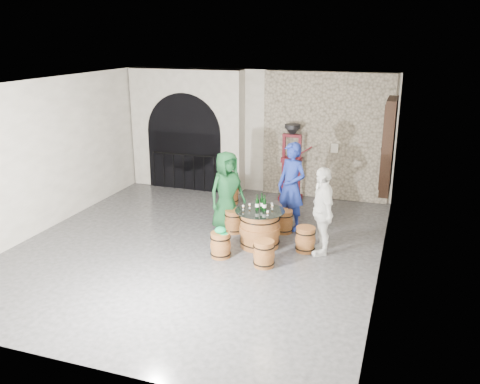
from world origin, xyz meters
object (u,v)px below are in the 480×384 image
(barrel_stool_near_right, at_px, (264,254))
(wine_bottle_left, at_px, (257,204))
(wine_bottle_center, at_px, (264,204))
(corking_press, at_px, (292,157))
(person_green, at_px, (227,191))
(wine_bottle_right, at_px, (262,203))
(side_barrel, at_px, (229,191))
(barrel_stool_left, at_px, (234,221))
(person_white, at_px, (322,211))
(barrel_stool_right, at_px, (305,239))
(person_blue, at_px, (292,187))
(barrel_stool_far, at_px, (284,221))
(barrel_table, at_px, (260,229))
(barrel_stool_near_left, at_px, (221,245))

(barrel_stool_near_right, height_order, wine_bottle_left, wine_bottle_left)
(wine_bottle_center, xyz_separation_m, corking_press, (-0.20, 3.11, 0.24))
(person_green, xyz_separation_m, wine_bottle_right, (0.96, -0.60, 0.03))
(side_barrel, bearing_deg, wine_bottle_right, -56.05)
(wine_bottle_left, bearing_deg, person_green, 142.09)
(barrel_stool_left, distance_m, corking_press, 2.80)
(barrel_stool_left, height_order, person_white, person_white)
(barrel_stool_right, bearing_deg, person_blue, 117.07)
(barrel_stool_left, bearing_deg, barrel_stool_near_right, -52.23)
(barrel_stool_left, relative_size, corking_press, 0.26)
(barrel_stool_far, distance_m, side_barrel, 2.27)
(barrel_stool_near_right, xyz_separation_m, person_green, (-1.29, 1.54, 0.61))
(barrel_stool_left, height_order, barrel_stool_far, same)
(corking_press, bearing_deg, wine_bottle_center, -83.60)
(barrel_stool_near_right, height_order, person_blue, person_blue)
(barrel_stool_left, height_order, wine_bottle_left, wine_bottle_left)
(barrel_stool_left, distance_m, barrel_stool_near_right, 1.76)
(wine_bottle_right, distance_m, corking_press, 3.04)
(barrel_table, bearing_deg, person_white, 3.60)
(wine_bottle_left, bearing_deg, person_blue, 69.84)
(wine_bottle_left, height_order, wine_bottle_right, same)
(barrel_stool_right, height_order, wine_bottle_left, wine_bottle_left)
(barrel_stool_near_left, xyz_separation_m, person_white, (1.76, 0.80, 0.61))
(barrel_stool_left, xyz_separation_m, barrel_stool_right, (1.65, -0.48, 0.00))
(barrel_stool_far, bearing_deg, side_barrel, 140.67)
(barrel_table, height_order, barrel_stool_near_right, barrel_table)
(person_blue, bearing_deg, barrel_stool_far, -79.92)
(barrel_stool_right, bearing_deg, corking_press, 108.52)
(barrel_table, distance_m, barrel_stool_near_left, 0.92)
(barrel_stool_near_right, distance_m, barrel_stool_near_left, 0.90)
(person_green, relative_size, wine_bottle_center, 5.30)
(barrel_stool_far, height_order, barrel_stool_near_right, same)
(person_white, bearing_deg, barrel_stool_left, -128.47)
(person_green, bearing_deg, corking_press, 15.99)
(barrel_stool_left, xyz_separation_m, corking_press, (0.63, 2.58, 0.88))
(person_blue, distance_m, wine_bottle_center, 1.17)
(side_barrel, bearing_deg, corking_press, 30.43)
(barrel_stool_near_right, bearing_deg, barrel_stool_right, 57.65)
(barrel_stool_far, height_order, wine_bottle_right, wine_bottle_right)
(barrel_table, xyz_separation_m, barrel_stool_left, (-0.74, 0.54, -0.13))
(barrel_stool_far, relative_size, corking_press, 0.26)
(barrel_stool_left, xyz_separation_m, barrel_stool_near_left, (0.19, -1.27, 0.00))
(barrel_stool_right, distance_m, side_barrel, 3.29)
(barrel_stool_far, relative_size, barrel_stool_right, 1.00)
(person_white, distance_m, wine_bottle_right, 1.20)
(barrel_table, xyz_separation_m, wine_bottle_right, (0.01, 0.10, 0.51))
(person_blue, relative_size, person_white, 1.11)
(wine_bottle_right, bearing_deg, barrel_stool_right, -2.40)
(barrel_stool_left, relative_size, person_blue, 0.26)
(wine_bottle_right, xyz_separation_m, corking_press, (-0.12, 3.02, 0.24))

